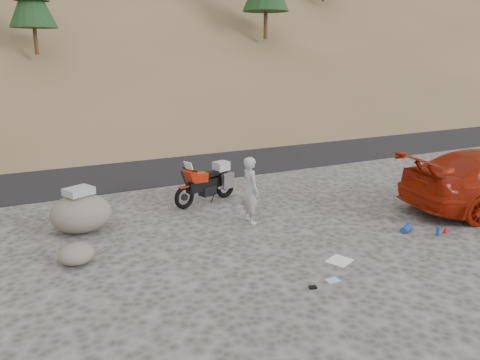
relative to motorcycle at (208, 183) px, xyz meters
name	(u,v)px	position (x,y,z in m)	size (l,w,h in m)	color
ground	(280,238)	(0.42, -3.36, -0.58)	(140.00, 140.00, 0.00)	#3E3C39
road	(164,162)	(0.42, 5.64, -0.58)	(120.00, 7.00, 0.05)	black
motorcycle	(208,183)	(0.00, 0.00, 0.00)	(2.20, 1.08, 1.36)	black
man	(250,222)	(0.30, -2.08, -0.58)	(0.64, 0.42, 1.74)	#9B9CA1
boulder	(81,213)	(-3.73, -0.82, -0.09)	(1.70, 1.54, 1.13)	#58524B
small_rock	(76,254)	(-4.11, -2.69, -0.36)	(0.77, 0.70, 0.44)	#58524B
gear_white_cloth	(339,261)	(0.89, -5.03, -0.57)	(0.49, 0.44, 0.02)	white
gear_blue_mat	(407,228)	(3.44, -4.40, -0.50)	(0.16, 0.16, 0.41)	navy
gear_bottle	(438,231)	(3.92, -4.94, -0.46)	(0.09, 0.09, 0.25)	navy
gear_funnel	(446,230)	(4.22, -4.91, -0.49)	(0.14, 0.14, 0.18)	#B5130C
gear_glove_a	(313,287)	(-0.30, -5.76, -0.56)	(0.14, 0.10, 0.04)	black
gear_blue_cloth	(333,280)	(0.22, -5.68, -0.57)	(0.26, 0.19, 0.01)	#92C1E2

